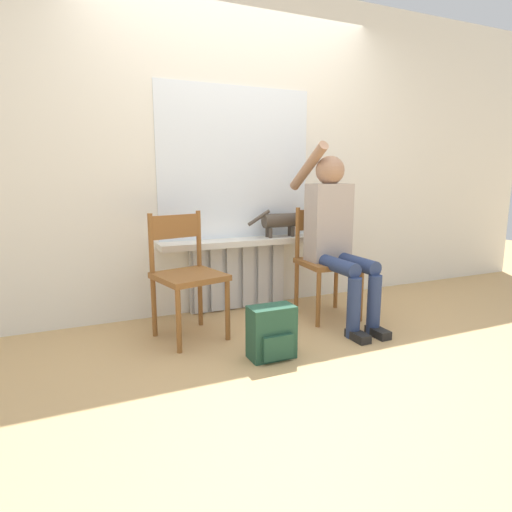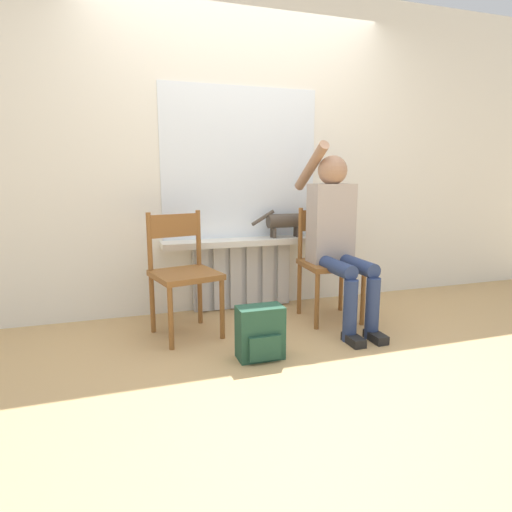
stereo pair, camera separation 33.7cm
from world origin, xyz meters
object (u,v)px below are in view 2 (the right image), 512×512
at_px(chair_left, 183,271).
at_px(person, 337,230).
at_px(chair_right, 329,261).
at_px(cat, 288,221).
at_px(backpack, 260,333).

xyz_separation_m(chair_left, person, (1.18, -0.12, 0.26)).
height_order(chair_left, chair_right, same).
bearing_deg(cat, chair_left, -157.59).
relative_size(chair_left, person, 0.63).
xyz_separation_m(chair_left, chair_right, (1.18, 0.00, 0.00)).
height_order(chair_left, cat, chair_left).
bearing_deg(cat, backpack, -120.61).
height_order(chair_right, backpack, chair_right).
height_order(chair_right, person, person).
bearing_deg(person, chair_right, 89.15).
bearing_deg(chair_left, person, -19.00).
relative_size(chair_right, person, 0.63).
height_order(chair_left, backpack, chair_left).
height_order(chair_right, cat, chair_right).
distance_m(chair_right, person, 0.29).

